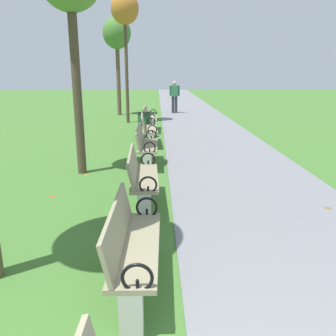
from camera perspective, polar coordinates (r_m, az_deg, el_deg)
paved_walkway at (r=19.05m, az=3.65°, el=8.85°), size 3.12×44.00×0.02m
park_bench_2 at (r=3.73m, az=-5.76°, el=-12.16°), size 0.51×1.61×0.90m
park_bench_3 at (r=5.94m, az=-4.27°, el=-1.42°), size 0.50×1.61×0.90m
park_bench_4 at (r=8.42m, az=-3.58°, el=3.65°), size 0.49×1.61×0.90m
park_bench_5 at (r=10.75m, az=-3.22°, el=6.25°), size 0.53×1.62×0.90m
park_bench_6 at (r=13.24m, az=-2.98°, el=8.00°), size 0.52×1.61×0.90m
tree_3 at (r=15.56m, az=-6.93°, el=23.58°), size 1.11×1.11×5.15m
tree_4 at (r=18.20m, az=-8.19°, el=20.31°), size 1.33×1.33×4.61m
pedestrian_walking at (r=18.71m, az=1.05°, el=11.58°), size 0.53×0.23×1.62m
trash_bin at (r=12.01m, az=-3.79°, el=6.92°), size 0.48×0.48×0.84m
scattered_leaves at (r=6.68m, az=-4.08°, el=-3.78°), size 5.21×16.59×0.02m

